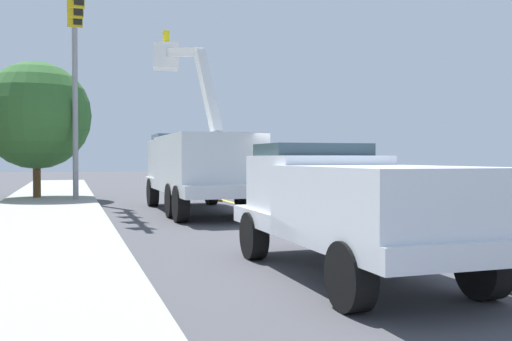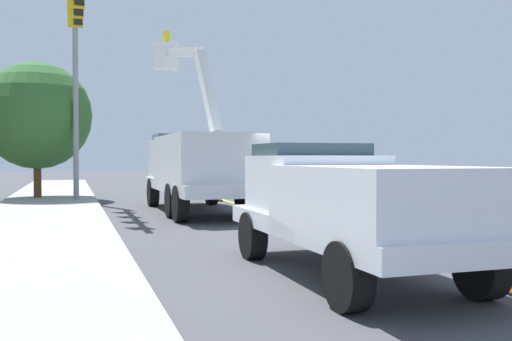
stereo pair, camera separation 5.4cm
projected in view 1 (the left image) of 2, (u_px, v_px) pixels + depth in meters
name	position (u px, v px, depth m)	size (l,w,h in m)	color
ground	(293.00, 219.00, 16.84)	(120.00, 120.00, 0.00)	#47474C
sidewalk_far_side	(39.00, 226.00, 14.66)	(60.00, 3.60, 0.12)	#9E9E99
lane_centre_stripe	(293.00, 219.00, 16.84)	(50.00, 0.16, 0.01)	yellow
utility_bucket_truck	(197.00, 164.00, 19.16)	(8.49, 3.78, 6.33)	silver
service_pickup_truck	(351.00, 203.00, 8.72)	(5.86, 2.97, 2.06)	white
passing_minivan	(265.00, 175.00, 27.86)	(5.04, 2.64, 1.69)	silver
traffic_cone_mid_front	(303.00, 212.00, 14.73)	(0.40, 0.40, 0.83)	black
traffic_cone_mid_rear	(218.00, 192.00, 23.80)	(0.40, 0.40, 0.79)	black
traffic_signal_mast	(76.00, 38.00, 21.07)	(6.63, 1.33, 8.86)	gray
street_tree_right	(36.00, 115.00, 24.41)	(4.59, 4.59, 5.92)	brown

